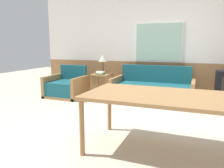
{
  "coord_description": "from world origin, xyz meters",
  "views": [
    {
      "loc": [
        0.65,
        -3.04,
        1.31
      ],
      "look_at": [
        -0.95,
        1.07,
        0.53
      ],
      "focal_mm": 35.0,
      "sensor_mm": 36.0,
      "label": 1
    }
  ],
  "objects_px": {
    "armchair": "(67,87)",
    "dining_table": "(176,100)",
    "table_lamp": "(103,59)",
    "side_table": "(102,78)",
    "couch": "(152,91)"
  },
  "relations": [
    {
      "from": "armchair",
      "to": "side_table",
      "type": "bearing_deg",
      "value": 9.65
    },
    {
      "from": "side_table",
      "to": "table_lamp",
      "type": "relative_size",
      "value": 1.21
    },
    {
      "from": "armchair",
      "to": "dining_table",
      "type": "relative_size",
      "value": 0.43
    },
    {
      "from": "armchair",
      "to": "side_table",
      "type": "height_order",
      "value": "armchair"
    },
    {
      "from": "side_table",
      "to": "armchair",
      "type": "bearing_deg",
      "value": -156.76
    },
    {
      "from": "armchair",
      "to": "side_table",
      "type": "xyz_separation_m",
      "value": [
        0.84,
        0.36,
        0.23
      ]
    },
    {
      "from": "side_table",
      "to": "dining_table",
      "type": "xyz_separation_m",
      "value": [
        2.06,
        -2.51,
        0.2
      ]
    },
    {
      "from": "armchair",
      "to": "dining_table",
      "type": "distance_m",
      "value": 3.64
    },
    {
      "from": "table_lamp",
      "to": "dining_table",
      "type": "distance_m",
      "value": 3.33
    },
    {
      "from": "couch",
      "to": "table_lamp",
      "type": "height_order",
      "value": "table_lamp"
    },
    {
      "from": "armchair",
      "to": "dining_table",
      "type": "bearing_deg",
      "value": -50.05
    },
    {
      "from": "couch",
      "to": "side_table",
      "type": "relative_size",
      "value": 3.2
    },
    {
      "from": "table_lamp",
      "to": "dining_table",
      "type": "bearing_deg",
      "value": -51.36
    },
    {
      "from": "couch",
      "to": "dining_table",
      "type": "bearing_deg",
      "value": -73.16
    },
    {
      "from": "armchair",
      "to": "table_lamp",
      "type": "height_order",
      "value": "table_lamp"
    }
  ]
}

